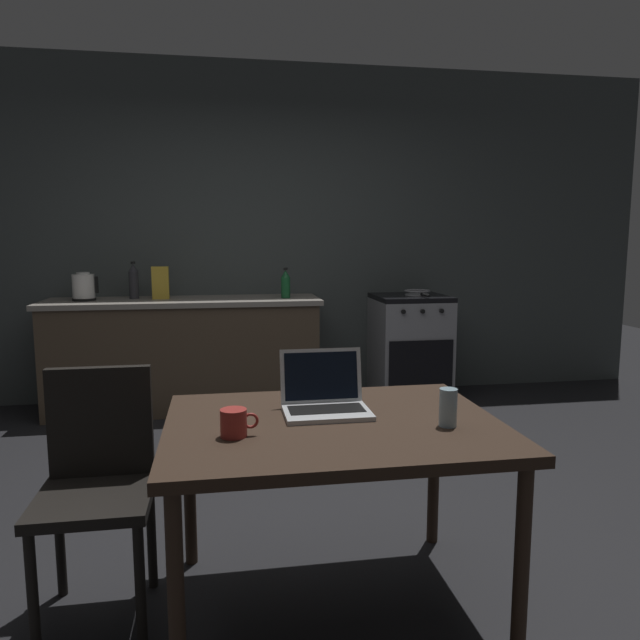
{
  "coord_description": "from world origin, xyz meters",
  "views": [
    {
      "loc": [
        -0.34,
        -2.82,
        1.37
      ],
      "look_at": [
        0.28,
        0.84,
        0.86
      ],
      "focal_mm": 33.15,
      "sensor_mm": 36.0,
      "label": 1
    }
  ],
  "objects_px": {
    "coffee_mug": "(234,423)",
    "drinking_glass": "(448,407)",
    "stove_oven": "(410,347)",
    "frying_pan": "(418,293)",
    "bottle": "(286,284)",
    "cereal_box": "(160,283)",
    "chair": "(97,474)",
    "dining_table": "(333,439)",
    "bottle_b": "(134,281)",
    "electric_kettle": "(84,287)",
    "laptop": "(325,400)"
  },
  "relations": [
    {
      "from": "stove_oven",
      "to": "bottle_b",
      "type": "xyz_separation_m",
      "value": [
        -2.27,
        0.08,
        0.59
      ]
    },
    {
      "from": "coffee_mug",
      "to": "drinking_glass",
      "type": "distance_m",
      "value": 0.74
    },
    {
      "from": "stove_oven",
      "to": "dining_table",
      "type": "relative_size",
      "value": 0.75
    },
    {
      "from": "chair",
      "to": "frying_pan",
      "type": "height_order",
      "value": "frying_pan"
    },
    {
      "from": "chair",
      "to": "electric_kettle",
      "type": "bearing_deg",
      "value": 88.33
    },
    {
      "from": "chair",
      "to": "bottle",
      "type": "bearing_deg",
      "value": 55.02
    },
    {
      "from": "chair",
      "to": "cereal_box",
      "type": "xyz_separation_m",
      "value": [
        -0.01,
        2.65,
        0.51
      ]
    },
    {
      "from": "stove_oven",
      "to": "cereal_box",
      "type": "bearing_deg",
      "value": 179.38
    },
    {
      "from": "frying_pan",
      "to": "drinking_glass",
      "type": "xyz_separation_m",
      "value": [
        -0.87,
        -2.87,
        -0.13
      ]
    },
    {
      "from": "stove_oven",
      "to": "laptop",
      "type": "relative_size",
      "value": 2.79
    },
    {
      "from": "cereal_box",
      "to": "chair",
      "type": "bearing_deg",
      "value": -89.81
    },
    {
      "from": "stove_oven",
      "to": "bottle",
      "type": "relative_size",
      "value": 3.64
    },
    {
      "from": "stove_oven",
      "to": "dining_table",
      "type": "distance_m",
      "value": 3.03
    },
    {
      "from": "coffee_mug",
      "to": "bottle_b",
      "type": "bearing_deg",
      "value": 103.54
    },
    {
      "from": "chair",
      "to": "frying_pan",
      "type": "xyz_separation_m",
      "value": [
        2.11,
        2.6,
        0.4
      ]
    },
    {
      "from": "bottle",
      "to": "cereal_box",
      "type": "bearing_deg",
      "value": 175.95
    },
    {
      "from": "drinking_glass",
      "to": "cereal_box",
      "type": "height_order",
      "value": "cereal_box"
    },
    {
      "from": "laptop",
      "to": "bottle_b",
      "type": "height_order",
      "value": "bottle_b"
    },
    {
      "from": "electric_kettle",
      "to": "stove_oven",
      "type": "bearing_deg",
      "value": -0.05
    },
    {
      "from": "chair",
      "to": "laptop",
      "type": "distance_m",
      "value": 0.88
    },
    {
      "from": "bottle",
      "to": "bottle_b",
      "type": "height_order",
      "value": "bottle_b"
    },
    {
      "from": "laptop",
      "to": "drinking_glass",
      "type": "xyz_separation_m",
      "value": [
        0.39,
        -0.24,
        0.02
      ]
    },
    {
      "from": "stove_oven",
      "to": "frying_pan",
      "type": "relative_size",
      "value": 2.26
    },
    {
      "from": "chair",
      "to": "cereal_box",
      "type": "relative_size",
      "value": 3.45
    },
    {
      "from": "drinking_glass",
      "to": "electric_kettle",
      "type": "bearing_deg",
      "value": 122.05
    },
    {
      "from": "bottle",
      "to": "drinking_glass",
      "type": "xyz_separation_m",
      "value": [
        0.25,
        -2.85,
        -0.22
      ]
    },
    {
      "from": "chair",
      "to": "coffee_mug",
      "type": "xyz_separation_m",
      "value": [
        0.49,
        -0.26,
        0.25
      ]
    },
    {
      "from": "coffee_mug",
      "to": "drinking_glass",
      "type": "height_order",
      "value": "drinking_glass"
    },
    {
      "from": "frying_pan",
      "to": "stove_oven",
      "type": "bearing_deg",
      "value": 152.58
    },
    {
      "from": "bottle",
      "to": "bottle_b",
      "type": "relative_size",
      "value": 0.82
    },
    {
      "from": "electric_kettle",
      "to": "frying_pan",
      "type": "relative_size",
      "value": 0.56
    },
    {
      "from": "laptop",
      "to": "drinking_glass",
      "type": "distance_m",
      "value": 0.46
    },
    {
      "from": "bottle",
      "to": "cereal_box",
      "type": "xyz_separation_m",
      "value": [
        -0.99,
        0.07,
        0.01
      ]
    },
    {
      "from": "laptop",
      "to": "bottle",
      "type": "bearing_deg",
      "value": 82.55
    },
    {
      "from": "chair",
      "to": "bottle",
      "type": "distance_m",
      "value": 2.81
    },
    {
      "from": "coffee_mug",
      "to": "bottle_b",
      "type": "relative_size",
      "value": 0.43
    },
    {
      "from": "stove_oven",
      "to": "bottle_b",
      "type": "relative_size",
      "value": 3.0
    },
    {
      "from": "frying_pan",
      "to": "coffee_mug",
      "type": "relative_size",
      "value": 3.09
    },
    {
      "from": "dining_table",
      "to": "bottle_b",
      "type": "height_order",
      "value": "bottle_b"
    },
    {
      "from": "frying_pan",
      "to": "cereal_box",
      "type": "xyz_separation_m",
      "value": [
        -2.12,
        0.05,
        0.1
      ]
    },
    {
      "from": "laptop",
      "to": "frying_pan",
      "type": "distance_m",
      "value": 2.93
    },
    {
      "from": "cereal_box",
      "to": "bottle_b",
      "type": "bearing_deg",
      "value": 164.22
    },
    {
      "from": "stove_oven",
      "to": "frying_pan",
      "type": "bearing_deg",
      "value": -27.42
    },
    {
      "from": "frying_pan",
      "to": "electric_kettle",
      "type": "bearing_deg",
      "value": 179.36
    },
    {
      "from": "chair",
      "to": "coffee_mug",
      "type": "bearing_deg",
      "value": -41.77
    },
    {
      "from": "electric_kettle",
      "to": "bottle_b",
      "type": "xyz_separation_m",
      "value": [
        0.36,
        0.08,
        0.04
      ]
    },
    {
      "from": "stove_oven",
      "to": "bottle",
      "type": "height_order",
      "value": "bottle"
    },
    {
      "from": "dining_table",
      "to": "frying_pan",
      "type": "height_order",
      "value": "frying_pan"
    },
    {
      "from": "bottle_b",
      "to": "stove_oven",
      "type": "bearing_deg",
      "value": -2.08
    },
    {
      "from": "stove_oven",
      "to": "frying_pan",
      "type": "height_order",
      "value": "frying_pan"
    }
  ]
}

